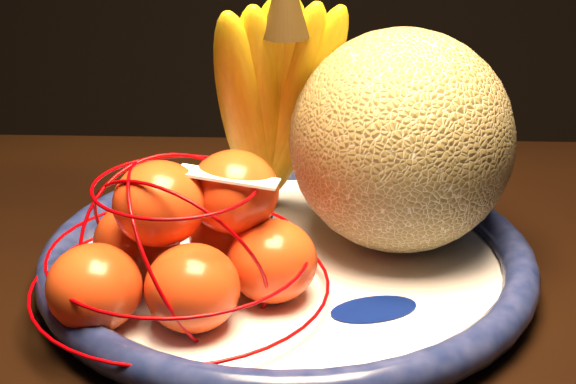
{
  "coord_description": "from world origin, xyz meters",
  "views": [
    {
      "loc": [
        -0.03,
        -0.51,
        1.13
      ],
      "look_at": [
        -0.06,
        0.13,
        0.86
      ],
      "focal_mm": 55.0,
      "sensor_mm": 36.0,
      "label": 1
    }
  ],
  "objects_px": {
    "fruit_bowl": "(287,260)",
    "banana_bunch": "(273,99)",
    "mandarin_bag": "(188,245)",
    "cantaloupe": "(401,141)"
  },
  "relations": [
    {
      "from": "fruit_bowl",
      "to": "banana_bunch",
      "type": "distance_m",
      "value": 0.14
    },
    {
      "from": "banana_bunch",
      "to": "fruit_bowl",
      "type": "bearing_deg",
      "value": -96.42
    },
    {
      "from": "fruit_bowl",
      "to": "mandarin_bag",
      "type": "relative_size",
      "value": 1.51
    },
    {
      "from": "mandarin_bag",
      "to": "cantaloupe",
      "type": "bearing_deg",
      "value": 31.41
    },
    {
      "from": "fruit_bowl",
      "to": "banana_bunch",
      "type": "relative_size",
      "value": 1.78
    },
    {
      "from": "fruit_bowl",
      "to": "cantaloupe",
      "type": "height_order",
      "value": "cantaloupe"
    },
    {
      "from": "fruit_bowl",
      "to": "mandarin_bag",
      "type": "height_order",
      "value": "mandarin_bag"
    },
    {
      "from": "mandarin_bag",
      "to": "fruit_bowl",
      "type": "bearing_deg",
      "value": 41.15
    },
    {
      "from": "cantaloupe",
      "to": "mandarin_bag",
      "type": "bearing_deg",
      "value": -148.59
    },
    {
      "from": "fruit_bowl",
      "to": "cantaloupe",
      "type": "bearing_deg",
      "value": 22.04
    }
  ]
}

